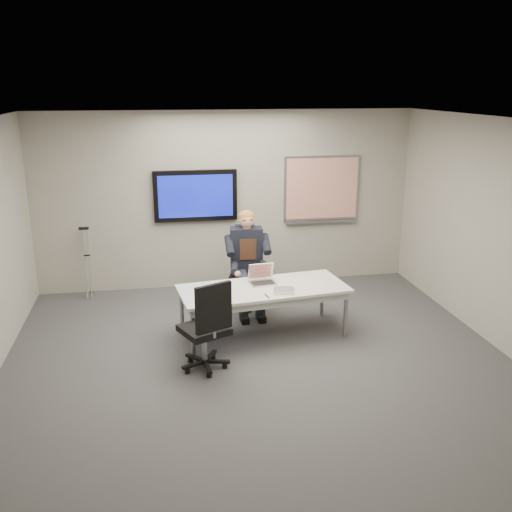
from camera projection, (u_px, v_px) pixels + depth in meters
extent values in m
cube|color=#353538|center=(262.00, 368.00, 6.64)|extent=(6.00, 6.00, 0.02)
cube|color=silver|center=(263.00, 122.00, 5.83)|extent=(6.00, 6.00, 0.02)
cube|color=#A49F94|center=(227.00, 200.00, 9.06)|extent=(6.00, 0.02, 2.80)
cube|color=#A49F94|center=(356.00, 393.00, 3.40)|extent=(6.00, 0.02, 2.80)
cube|color=#A49F94|center=(511.00, 240.00, 6.74)|extent=(0.02, 6.00, 2.80)
cube|color=white|center=(263.00, 289.00, 7.34)|extent=(2.24, 1.15, 0.04)
cube|color=beige|center=(263.00, 294.00, 7.36)|extent=(2.14, 1.05, 0.09)
cylinder|color=#909398|center=(193.00, 334.00, 6.81)|extent=(0.05, 0.05, 0.63)
cylinder|color=#909398|center=(346.00, 314.00, 7.38)|extent=(0.05, 0.05, 0.63)
cylinder|color=#909398|center=(182.00, 311.00, 7.49)|extent=(0.05, 0.05, 0.63)
cylinder|color=#909398|center=(322.00, 295.00, 8.06)|extent=(0.05, 0.05, 0.63)
cube|color=black|center=(196.00, 196.00, 8.90)|extent=(1.30, 0.08, 0.80)
cube|color=#0C158C|center=(196.00, 196.00, 8.85)|extent=(1.16, 0.01, 0.66)
cube|color=#909398|center=(322.00, 188.00, 9.25)|extent=(1.25, 0.04, 1.05)
cube|color=silver|center=(322.00, 188.00, 9.23)|extent=(1.18, 0.01, 0.98)
cube|color=#909398|center=(321.00, 222.00, 9.38)|extent=(1.18, 0.05, 0.04)
cylinder|color=#909398|center=(246.00, 288.00, 8.40)|extent=(0.06, 0.06, 0.37)
cube|color=black|center=(246.00, 276.00, 8.35)|extent=(0.58, 0.58, 0.07)
cube|color=black|center=(248.00, 250.00, 8.46)|extent=(0.43, 0.16, 0.53)
cylinder|color=#909398|center=(204.00, 345.00, 6.56)|extent=(0.06, 0.06, 0.38)
cube|color=black|center=(204.00, 330.00, 6.51)|extent=(0.64, 0.64, 0.07)
cube|color=black|center=(214.00, 308.00, 6.23)|extent=(0.42, 0.23, 0.54)
cube|color=black|center=(246.00, 249.00, 8.19)|extent=(0.47, 0.30, 0.63)
cube|color=#372016|center=(248.00, 249.00, 8.06)|extent=(0.24, 0.04, 0.30)
sphere|color=#E3A18B|center=(247.00, 219.00, 8.04)|extent=(0.23, 0.23, 0.23)
ellipsoid|color=#955926|center=(246.00, 217.00, 8.04)|extent=(0.24, 0.24, 0.20)
cube|color=silver|center=(263.00, 283.00, 7.45)|extent=(0.37, 0.27, 0.02)
cube|color=black|center=(263.00, 283.00, 7.44)|extent=(0.31, 0.20, 0.00)
cube|color=silver|center=(261.00, 271.00, 7.57)|extent=(0.35, 0.12, 0.23)
cube|color=red|center=(261.00, 271.00, 7.56)|extent=(0.31, 0.10, 0.19)
cylinder|color=black|center=(267.00, 296.00, 7.02)|extent=(0.04, 0.16, 0.01)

